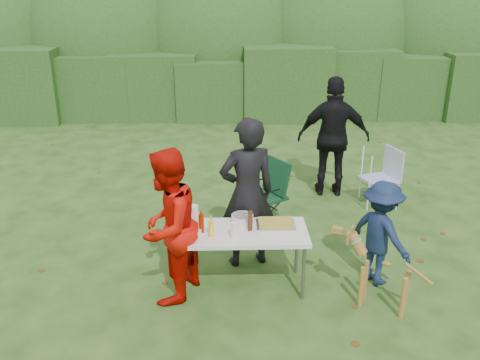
{
  "coord_description": "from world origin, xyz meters",
  "views": [
    {
      "loc": [
        0.15,
        -5.1,
        3.45
      ],
      "look_at": [
        0.32,
        0.99,
        1.0
      ],
      "focal_mm": 38.0,
      "sensor_mm": 36.0,
      "label": 1
    }
  ],
  "objects_px": {
    "mustard_bottle": "(211,228)",
    "ketchup_bottle": "(201,223)",
    "person_black_puffy": "(334,137)",
    "dog": "(385,275)",
    "person_red_jacket": "(168,227)",
    "lawn_chair": "(380,177)",
    "camping_chair": "(265,193)",
    "paper_towel_roll": "(193,216)",
    "child": "(380,233)",
    "person_cook": "(247,194)",
    "beer_bottle": "(250,221)",
    "folding_table": "(242,235)"
  },
  "relations": [
    {
      "from": "person_cook",
      "to": "lawn_chair",
      "type": "height_order",
      "value": "person_cook"
    },
    {
      "from": "mustard_bottle",
      "to": "person_black_puffy",
      "type": "bearing_deg",
      "value": 56.06
    },
    {
      "from": "person_black_puffy",
      "to": "paper_towel_roll",
      "type": "relative_size",
      "value": 7.68
    },
    {
      "from": "lawn_chair",
      "to": "beer_bottle",
      "type": "distance_m",
      "value": 3.21
    },
    {
      "from": "dog",
      "to": "camping_chair",
      "type": "bearing_deg",
      "value": -31.98
    },
    {
      "from": "folding_table",
      "to": "person_cook",
      "type": "height_order",
      "value": "person_cook"
    },
    {
      "from": "person_red_jacket",
      "to": "ketchup_bottle",
      "type": "height_order",
      "value": "person_red_jacket"
    },
    {
      "from": "beer_bottle",
      "to": "paper_towel_roll",
      "type": "relative_size",
      "value": 0.92
    },
    {
      "from": "folding_table",
      "to": "beer_bottle",
      "type": "distance_m",
      "value": 0.2
    },
    {
      "from": "person_cook",
      "to": "beer_bottle",
      "type": "xyz_separation_m",
      "value": [
        0.01,
        -0.53,
        -0.11
      ]
    },
    {
      "from": "dog",
      "to": "lawn_chair",
      "type": "height_order",
      "value": "lawn_chair"
    },
    {
      "from": "folding_table",
      "to": "person_red_jacket",
      "type": "relative_size",
      "value": 0.84
    },
    {
      "from": "dog",
      "to": "ketchup_bottle",
      "type": "bearing_deg",
      "value": 16.57
    },
    {
      "from": "camping_chair",
      "to": "ketchup_bottle",
      "type": "bearing_deg",
      "value": 29.8
    },
    {
      "from": "person_cook",
      "to": "person_red_jacket",
      "type": "relative_size",
      "value": 1.08
    },
    {
      "from": "person_black_puffy",
      "to": "camping_chair",
      "type": "xyz_separation_m",
      "value": [
        -1.2,
        -1.09,
        -0.51
      ]
    },
    {
      "from": "beer_bottle",
      "to": "folding_table",
      "type": "bearing_deg",
      "value": -169.01
    },
    {
      "from": "folding_table",
      "to": "camping_chair",
      "type": "xyz_separation_m",
      "value": [
        0.38,
        1.67,
        -0.2
      ]
    },
    {
      "from": "person_black_puffy",
      "to": "mustard_bottle",
      "type": "height_order",
      "value": "person_black_puffy"
    },
    {
      "from": "paper_towel_roll",
      "to": "mustard_bottle",
      "type": "bearing_deg",
      "value": -50.08
    },
    {
      "from": "dog",
      "to": "beer_bottle",
      "type": "distance_m",
      "value": 1.6
    },
    {
      "from": "folding_table",
      "to": "camping_chair",
      "type": "height_order",
      "value": "camping_chair"
    },
    {
      "from": "camping_chair",
      "to": "person_red_jacket",
      "type": "bearing_deg",
      "value": 23.22
    },
    {
      "from": "beer_bottle",
      "to": "camping_chair",
      "type": "bearing_deg",
      "value": 79.97
    },
    {
      "from": "person_cook",
      "to": "dog",
      "type": "bearing_deg",
      "value": 129.28
    },
    {
      "from": "ketchup_bottle",
      "to": "dog",
      "type": "bearing_deg",
      "value": -13.04
    },
    {
      "from": "person_cook",
      "to": "child",
      "type": "xyz_separation_m",
      "value": [
        1.55,
        -0.48,
        -0.32
      ]
    },
    {
      "from": "dog",
      "to": "mustard_bottle",
      "type": "bearing_deg",
      "value": 18.89
    },
    {
      "from": "person_red_jacket",
      "to": "folding_table",
      "type": "bearing_deg",
      "value": 123.76
    },
    {
      "from": "person_cook",
      "to": "paper_towel_roll",
      "type": "xyz_separation_m",
      "value": [
        -0.64,
        -0.42,
        -0.1
      ]
    },
    {
      "from": "person_black_puffy",
      "to": "child",
      "type": "height_order",
      "value": "person_black_puffy"
    },
    {
      "from": "beer_bottle",
      "to": "ketchup_bottle",
      "type": "bearing_deg",
      "value": -176.84
    },
    {
      "from": "child",
      "to": "dog",
      "type": "bearing_deg",
      "value": 137.38
    },
    {
      "from": "beer_bottle",
      "to": "child",
      "type": "bearing_deg",
      "value": 1.87
    },
    {
      "from": "paper_towel_roll",
      "to": "camping_chair",
      "type": "bearing_deg",
      "value": 58.37
    },
    {
      "from": "child",
      "to": "beer_bottle",
      "type": "relative_size",
      "value": 5.4
    },
    {
      "from": "person_cook",
      "to": "paper_towel_roll",
      "type": "height_order",
      "value": "person_cook"
    },
    {
      "from": "person_red_jacket",
      "to": "person_black_puffy",
      "type": "bearing_deg",
      "value": 162.51
    },
    {
      "from": "dog",
      "to": "camping_chair",
      "type": "height_order",
      "value": "camping_chair"
    },
    {
      "from": "mustard_bottle",
      "to": "ketchup_bottle",
      "type": "height_order",
      "value": "ketchup_bottle"
    },
    {
      "from": "lawn_chair",
      "to": "ketchup_bottle",
      "type": "relative_size",
      "value": 4.22
    },
    {
      "from": "folding_table",
      "to": "lawn_chair",
      "type": "bearing_deg",
      "value": 45.56
    },
    {
      "from": "child",
      "to": "ketchup_bottle",
      "type": "distance_m",
      "value": 2.1
    },
    {
      "from": "folding_table",
      "to": "mustard_bottle",
      "type": "bearing_deg",
      "value": -161.25
    },
    {
      "from": "person_red_jacket",
      "to": "lawn_chair",
      "type": "bearing_deg",
      "value": 150.75
    },
    {
      "from": "ketchup_bottle",
      "to": "lawn_chair",
      "type": "bearing_deg",
      "value": 40.43
    },
    {
      "from": "person_black_puffy",
      "to": "dog",
      "type": "bearing_deg",
      "value": 95.07
    },
    {
      "from": "person_red_jacket",
      "to": "child",
      "type": "relative_size",
      "value": 1.38
    },
    {
      "from": "person_black_puffy",
      "to": "camping_chair",
      "type": "bearing_deg",
      "value": 47.97
    },
    {
      "from": "person_red_jacket",
      "to": "child",
      "type": "distance_m",
      "value": 2.48
    }
  ]
}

